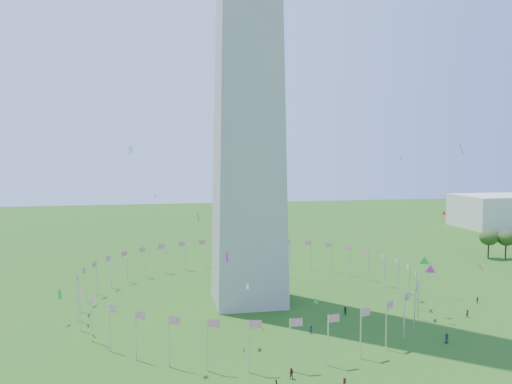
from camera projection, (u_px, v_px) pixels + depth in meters
flag_ring at (248, 284)px, 123.15m from camera, size 80.24×80.24×9.00m
gov_building_east_a at (508, 211)px, 249.24m from camera, size 50.00×30.00×16.00m
crowd at (342, 377)px, 79.87m from camera, size 98.00×59.46×1.94m
kites_aloft at (352, 234)px, 99.89m from camera, size 97.77×76.72×38.80m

